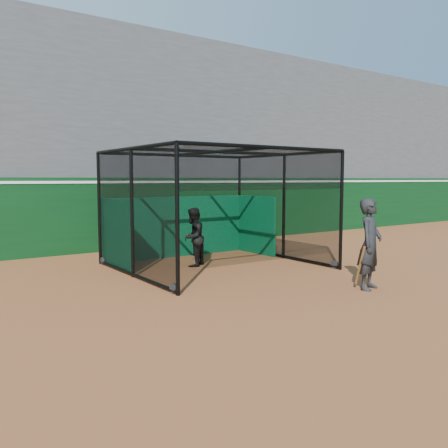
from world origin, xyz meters
TOP-DOWN VIEW (x-y plane):
  - ground at (0.00, 0.00)m, footprint 120.00×120.00m
  - outfield_wall at (0.00, 8.50)m, footprint 50.00×0.50m
  - grandstand at (0.00, 12.27)m, footprint 50.00×7.85m
  - batting_cage at (1.20, 3.85)m, footprint 5.11×4.68m
  - batter at (0.71, 4.27)m, footprint 1.02×0.98m
  - on_deck_player at (2.48, -0.37)m, footprint 0.86×0.72m

SIDE VIEW (x-z plane):
  - ground at x=0.00m, z-range 0.00..0.00m
  - batter at x=0.71m, z-range 0.00..1.65m
  - on_deck_player at x=2.48m, z-range 0.00..2.03m
  - outfield_wall at x=0.00m, z-range 0.04..2.54m
  - batting_cage at x=1.20m, z-range 0.00..3.19m
  - grandstand at x=0.00m, z-range 0.00..8.95m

